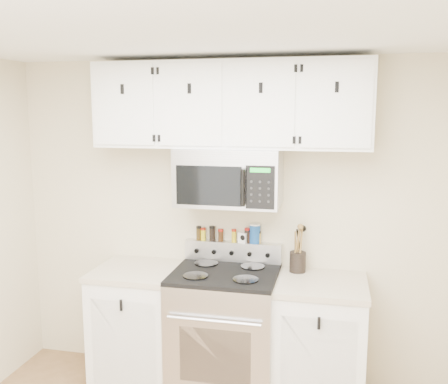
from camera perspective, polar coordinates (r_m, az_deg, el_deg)
name	(u,v)px	position (r m, az deg, el deg)	size (l,w,h in m)	color
back_wall	(234,222)	(3.90, 1.14, -3.46)	(3.50, 0.01, 2.50)	beige
ceiling	(148,14)	(2.16, -8.63, 19.48)	(3.50, 3.50, 0.01)	white
range	(225,331)	(3.85, 0.12, -15.64)	(0.76, 0.65, 1.10)	#B7B7BA
base_cabinet_left	(139,325)	(4.07, -9.65, -14.73)	(0.64, 0.62, 0.92)	white
base_cabinet_right	(319,343)	(3.81, 10.83, -16.55)	(0.64, 0.62, 0.92)	white
microwave	(229,177)	(3.65, 0.57, 1.72)	(0.76, 0.44, 0.42)	#9E9EA3
upper_cabinets	(230,105)	(3.64, 0.66, 9.92)	(2.00, 0.35, 0.62)	white
utensil_crock	(298,260)	(3.79, 8.42, -7.72)	(0.12, 0.12, 0.35)	black
kitchen_timer	(243,237)	(3.88, 2.24, -5.21)	(0.07, 0.06, 0.08)	white
salt_canister	(255,233)	(3.85, 3.55, -4.75)	(0.08, 0.08, 0.15)	#154895
spice_jar_0	(199,233)	(3.95, -2.90, -4.70)	(0.04, 0.04, 0.11)	#3B2A0E
spice_jar_1	(203,234)	(3.94, -2.39, -4.81)	(0.04, 0.04, 0.10)	gold
spice_jar_2	(212,233)	(3.92, -1.36, -4.75)	(0.05, 0.05, 0.12)	black
spice_jar_3	(221,235)	(3.91, -0.38, -4.95)	(0.04, 0.04, 0.10)	#3A210E
spice_jar_4	(234,235)	(3.89, 1.14, -4.99)	(0.04, 0.04, 0.10)	gold
spice_jar_5	(247,235)	(3.87, 2.68, -4.96)	(0.05, 0.05, 0.12)	black
spice_jar_6	(248,236)	(3.87, 2.80, -5.06)	(0.04, 0.04, 0.10)	#391B0D
spice_jar_7	(258,237)	(3.86, 3.93, -5.17)	(0.04, 0.04, 0.10)	gold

